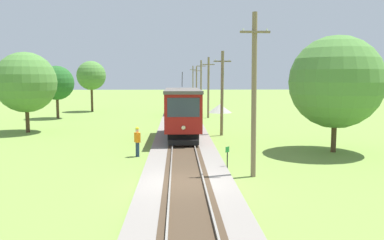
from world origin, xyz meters
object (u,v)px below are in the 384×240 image
Objects in this scene: utility_pole_mid at (208,87)px; utility_pole_distant at (196,84)px; tree_left_far at (57,83)px; trackside_signal_marker at (227,157)px; track_worker at (137,140)px; utility_pole_horizon at (193,82)px; red_tram at (183,111)px; utility_pole_far at (201,84)px; tree_right_near at (91,76)px; utility_pole_near_tram at (222,93)px; tree_left_near at (336,82)px; utility_pole_foreground at (254,93)px; tree_right_far at (26,82)px; gravel_pile at (220,108)px; freight_car at (180,103)px.

utility_pole_mid is 27.15m from utility_pole_distant.
utility_pole_mid is 1.16× the size of tree_left_far.
track_worker reaches higher than trackside_signal_marker.
utility_pole_horizon is 67.95m from trackside_signal_marker.
red_tram is 1.18× the size of utility_pole_far.
trackside_signal_marker is 0.17× the size of tree_right_near.
utility_pole_distant is 15.73m from utility_pole_horizon.
tree_left_near is at bearing -48.39° from utility_pole_near_tram.
utility_pole_foreground is 12.80m from utility_pole_near_tram.
utility_pole_mid is 3.92× the size of track_worker.
track_worker is at bearing -62.63° from tree_left_far.
utility_pole_far is 29.74m from tree_right_far.
utility_pole_distant is 2.11× the size of gravel_pile.
utility_pole_horizon reaches higher than track_worker.
utility_pole_foreground is at bearing -90.00° from utility_pole_far.
utility_pole_distant is 49.16m from track_worker.
trackside_signal_marker is 9.33m from tree_left_near.
freight_car is at bearing 90.01° from red_tram.
gravel_pile is at bearing 72.79° from utility_pole_mid.
utility_pole_near_tram is at bearing -79.19° from freight_car.
utility_pole_far is 2.29× the size of gravel_pile.
utility_pole_horizon is 63.79m from tree_left_near.
freight_car is at bearing 134.72° from utility_pole_mid.
trackside_signal_marker is at bearing -149.01° from tree_left_near.
freight_car reaches higher than track_worker.
tree_left_near is at bearing 42.37° from utility_pole_foreground.
utility_pole_distant is 48.17m from tree_left_near.
tree_right_near reaches higher than freight_car.
tree_right_far is (-18.48, -17.83, 3.70)m from gravel_pile.
tree_left_far is (-19.40, -6.44, 3.48)m from gravel_pile.
utility_pole_foreground reaches higher than tree_left_far.
utility_pole_mid is at bearing 78.33° from red_tram.
tree_right_far is (-13.19, 4.40, 2.08)m from red_tram.
utility_pole_horizon is 45.95m from tree_left_far.
utility_pole_near_tram is at bearing -90.00° from utility_pole_distant.
utility_pole_distant is at bearing 90.00° from utility_pole_mid.
utility_pole_near_tram is at bearing -95.88° from gravel_pile.
utility_pole_horizon reaches higher than tree_right_near.
tree_left_far reaches higher than trackside_signal_marker.
tree_left_far is (-17.31, 13.84, 0.57)m from utility_pole_near_tram.
red_tram is 1.64× the size of freight_car.
freight_car is 24.20m from utility_pole_distant.
utility_pole_far is at bearing 83.75° from red_tram.
trackside_signal_marker is 0.16× the size of tree_left_near.
freight_car is 13.95m from tree_right_near.
gravel_pile is 0.46× the size of tree_right_near.
utility_pole_near_tram is 20.60m from gravel_pile.
utility_pole_foreground is 1.13× the size of tree_right_far.
utility_pole_mid reaches higher than track_worker.
utility_pole_near_tram is 9.50m from tree_left_near.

